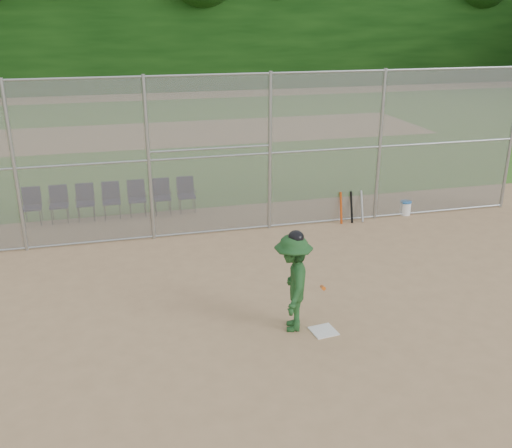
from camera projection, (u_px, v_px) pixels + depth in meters
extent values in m
plane|color=tan|center=(291.00, 329.00, 10.20)|extent=(100.00, 100.00, 0.00)
plane|color=#32621D|center=(174.00, 133.00, 26.53)|extent=(100.00, 100.00, 0.00)
plane|color=tan|center=(174.00, 133.00, 26.53)|extent=(24.00, 24.00, 0.00)
cube|color=gray|center=(231.00, 156.00, 14.04)|extent=(16.00, 0.02, 4.00)
cylinder|color=#9EA3A8|center=(511.00, 139.00, 15.90)|extent=(0.09, 0.09, 4.00)
cylinder|color=#9EA3A8|center=(230.00, 74.00, 13.36)|extent=(16.00, 0.05, 0.05)
cube|color=black|center=(141.00, 9.00, 40.04)|extent=(80.00, 5.00, 11.00)
cube|color=silver|center=(323.00, 331.00, 10.11)|extent=(0.47, 0.47, 0.02)
imported|color=#1E4C21|center=(293.00, 283.00, 9.92)|extent=(0.96, 1.29, 1.79)
ellipsoid|color=black|center=(294.00, 237.00, 9.62)|extent=(0.27, 0.30, 0.23)
cylinder|color=orange|center=(323.00, 287.00, 9.63)|extent=(0.32, 0.78, 0.41)
cylinder|color=white|center=(405.00, 209.00, 15.89)|extent=(0.29, 0.29, 0.35)
cylinder|color=#2762AA|center=(406.00, 202.00, 15.82)|extent=(0.31, 0.31, 0.05)
cylinder|color=#D84C14|center=(341.00, 208.00, 15.17)|extent=(0.06, 0.23, 0.84)
cylinder|color=black|center=(352.00, 207.00, 15.24)|extent=(0.06, 0.26, 0.84)
cylinder|color=#B2B2B7|center=(362.00, 206.00, 15.31)|extent=(0.06, 0.29, 0.83)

